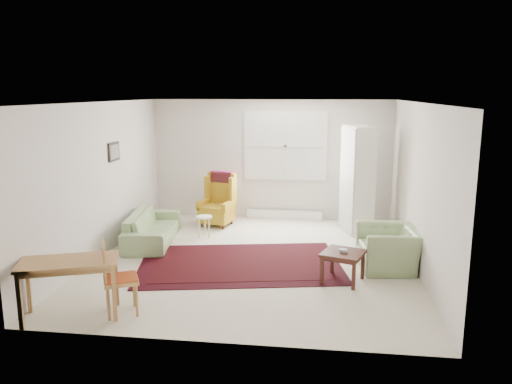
# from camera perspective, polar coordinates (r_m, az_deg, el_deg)

# --- Properties ---
(room) EXTENTS (5.04, 5.54, 2.51)m
(room) POSITION_cam_1_polar(r_m,az_deg,el_deg) (8.01, 0.05, 1.32)
(room) COLOR beige
(room) RESTS_ON ground
(rug) EXTENTS (3.44, 2.56, 0.03)m
(rug) POSITION_cam_1_polar(r_m,az_deg,el_deg) (7.91, -1.83, -8.13)
(rug) COLOR black
(rug) RESTS_ON ground
(sofa) EXTENTS (0.96, 1.94, 0.75)m
(sofa) POSITION_cam_1_polar(r_m,az_deg,el_deg) (9.13, -11.77, -3.32)
(sofa) COLOR #849F6A
(sofa) RESTS_ON ground
(armchair) EXTENTS (0.96, 1.07, 0.76)m
(armchair) POSITION_cam_1_polar(r_m,az_deg,el_deg) (7.89, 14.97, -5.78)
(armchair) COLOR #849F6A
(armchair) RESTS_ON ground
(wingback_chair) EXTENTS (0.74, 0.77, 1.07)m
(wingback_chair) POSITION_cam_1_polar(r_m,az_deg,el_deg) (10.02, -4.53, -0.87)
(wingback_chair) COLOR #B0871B
(wingback_chair) RESTS_ON ground
(coffee_table) EXTENTS (0.70, 0.70, 0.45)m
(coffee_table) POSITION_cam_1_polar(r_m,az_deg,el_deg) (7.25, 9.87, -8.40)
(coffee_table) COLOR #3B1912
(coffee_table) RESTS_ON ground
(stool) EXTENTS (0.39, 0.39, 0.40)m
(stool) POSITION_cam_1_polar(r_m,az_deg,el_deg) (9.32, -5.92, -3.94)
(stool) COLOR white
(stool) RESTS_ON ground
(cabinet) EXTENTS (0.63, 0.90, 2.03)m
(cabinet) POSITION_cam_1_polar(r_m,az_deg,el_deg) (9.67, 11.54, 1.40)
(cabinet) COLOR white
(cabinet) RESTS_ON ground
(desk) EXTENTS (1.25, 0.91, 0.71)m
(desk) POSITION_cam_1_polar(r_m,az_deg,el_deg) (6.44, -20.45, -10.32)
(desk) COLOR #A67843
(desk) RESTS_ON ground
(desk_chair) EXTENTS (0.53, 0.53, 0.91)m
(desk_chair) POSITION_cam_1_polar(r_m,az_deg,el_deg) (6.32, -15.20, -9.43)
(desk_chair) COLOR #A67843
(desk_chair) RESTS_ON ground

